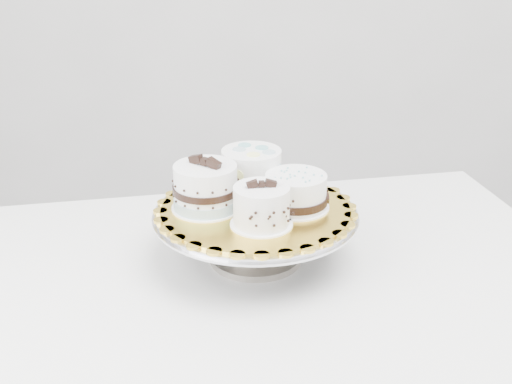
{
  "coord_description": "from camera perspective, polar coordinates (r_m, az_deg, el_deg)",
  "views": [
    {
      "loc": [
        -0.01,
        -0.78,
        1.33
      ],
      "look_at": [
        0.05,
        0.26,
        0.88
      ],
      "focal_mm": 45.0,
      "sensor_mm": 36.0,
      "label": 1
    }
  ],
  "objects": [
    {
      "name": "cake_stand",
      "position": [
        1.15,
        -0.04,
        -3.03
      ],
      "size": [
        0.36,
        0.36,
        0.1
      ],
      "color": "gray",
      "rests_on": "table"
    },
    {
      "name": "cake_board",
      "position": [
        1.13,
        -0.04,
        -1.52
      ],
      "size": [
        0.36,
        0.36,
        0.0
      ],
      "primitive_type": "cylinder",
      "rotation": [
        0.0,
        0.0,
        -0.07
      ],
      "color": "gold",
      "rests_on": "cake_stand"
    },
    {
      "name": "cake_ribbon",
      "position": [
        1.12,
        3.6,
        -0.03
      ],
      "size": [
        0.13,
        0.12,
        0.07
      ],
      "rotation": [
        0.0,
        0.0,
        -0.08
      ],
      "color": "white",
      "rests_on": "cake_board"
    },
    {
      "name": "table",
      "position": [
        1.18,
        1.05,
        -10.74
      ],
      "size": [
        1.23,
        0.9,
        0.75
      ],
      "rotation": [
        0.0,
        0.0,
        0.13
      ],
      "color": "white",
      "rests_on": "floor"
    },
    {
      "name": "cake_swirl",
      "position": [
        1.06,
        0.49,
        -1.35
      ],
      "size": [
        0.11,
        0.11,
        0.08
      ],
      "rotation": [
        0.0,
        0.0,
        0.06
      ],
      "color": "white",
      "rests_on": "cake_board"
    },
    {
      "name": "cake_banded",
      "position": [
        1.12,
        -4.49,
        0.28
      ],
      "size": [
        0.15,
        0.15,
        0.1
      ],
      "rotation": [
        0.0,
        0.0,
        -0.67
      ],
      "color": "white",
      "rests_on": "cake_board"
    },
    {
      "name": "cake_dots",
      "position": [
        1.18,
        -0.41,
        1.93
      ],
      "size": [
        0.13,
        0.13,
        0.08
      ],
      "rotation": [
        0.0,
        0.0,
        0.09
      ],
      "color": "white",
      "rests_on": "cake_board"
    }
  ]
}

